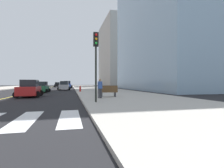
{
  "coord_description": "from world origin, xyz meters",
  "views": [
    {
      "loc": [
        6.34,
        -3.78,
        1.56
      ],
      "look_at": [
        15.88,
        35.18,
        1.23
      ],
      "focal_mm": 27.21,
      "sensor_mm": 36.0,
      "label": 1
    }
  ],
  "objects_px": {
    "car_blue_third": "(67,85)",
    "car_black_sixth": "(57,85)",
    "car_yellow_second": "(34,85)",
    "car_gray_fourth": "(29,86)",
    "car_silver_nearest": "(64,86)",
    "pedestrian_waiting_east": "(100,88)",
    "car_green_fifth": "(41,87)",
    "traffic_light_near_corner": "(96,53)",
    "park_bench": "(108,91)",
    "fire_hydrant": "(80,89)",
    "car_red_seventh": "(30,89)"
  },
  "relations": [
    {
      "from": "traffic_light_near_corner",
      "to": "pedestrian_waiting_east",
      "type": "distance_m",
      "value": 4.05
    },
    {
      "from": "car_silver_nearest",
      "to": "fire_hydrant",
      "type": "bearing_deg",
      "value": 107.71
    },
    {
      "from": "car_gray_fourth",
      "to": "car_black_sixth",
      "type": "relative_size",
      "value": 1.12
    },
    {
      "from": "traffic_light_near_corner",
      "to": "car_gray_fourth",
      "type": "bearing_deg",
      "value": -67.93
    },
    {
      "from": "car_yellow_second",
      "to": "car_gray_fourth",
      "type": "bearing_deg",
      "value": -79.49
    },
    {
      "from": "park_bench",
      "to": "fire_hydrant",
      "type": "bearing_deg",
      "value": 12.97
    },
    {
      "from": "car_blue_third",
      "to": "car_gray_fourth",
      "type": "xyz_separation_m",
      "value": [
        -7.08,
        -13.23,
        -0.06
      ]
    },
    {
      "from": "car_green_fifth",
      "to": "fire_hydrant",
      "type": "xyz_separation_m",
      "value": [
        5.94,
        -1.25,
        -0.23
      ]
    },
    {
      "from": "car_silver_nearest",
      "to": "pedestrian_waiting_east",
      "type": "distance_m",
      "value": 21.91
    },
    {
      "from": "car_red_seventh",
      "to": "car_yellow_second",
      "type": "bearing_deg",
      "value": -81.44
    },
    {
      "from": "car_red_seventh",
      "to": "pedestrian_waiting_east",
      "type": "bearing_deg",
      "value": 143.14
    },
    {
      "from": "car_silver_nearest",
      "to": "traffic_light_near_corner",
      "type": "distance_m",
      "value": 24.94
    },
    {
      "from": "car_silver_nearest",
      "to": "pedestrian_waiting_east",
      "type": "xyz_separation_m",
      "value": [
        3.89,
        -21.56,
        0.24
      ]
    },
    {
      "from": "car_yellow_second",
      "to": "fire_hydrant",
      "type": "distance_m",
      "value": 34.44
    },
    {
      "from": "car_yellow_second",
      "to": "car_black_sixth",
      "type": "bearing_deg",
      "value": 17.93
    },
    {
      "from": "car_green_fifth",
      "to": "fire_hydrant",
      "type": "distance_m",
      "value": 6.08
    },
    {
      "from": "car_gray_fourth",
      "to": "park_bench",
      "type": "xyz_separation_m",
      "value": [
        11.65,
        -19.91,
        -0.2
      ]
    },
    {
      "from": "car_silver_nearest",
      "to": "car_green_fifth",
      "type": "relative_size",
      "value": 1.07
    },
    {
      "from": "car_green_fifth",
      "to": "fire_hydrant",
      "type": "relative_size",
      "value": 4.43
    },
    {
      "from": "car_silver_nearest",
      "to": "car_red_seventh",
      "type": "xyz_separation_m",
      "value": [
        -3.08,
        -16.66,
        0.0
      ]
    },
    {
      "from": "car_yellow_second",
      "to": "park_bench",
      "type": "relative_size",
      "value": 2.45
    },
    {
      "from": "car_black_sixth",
      "to": "park_bench",
      "type": "relative_size",
      "value": 2.1
    },
    {
      "from": "car_blue_third",
      "to": "car_gray_fourth",
      "type": "relative_size",
      "value": 1.07
    },
    {
      "from": "car_yellow_second",
      "to": "car_black_sixth",
      "type": "relative_size",
      "value": 1.17
    },
    {
      "from": "car_green_fifth",
      "to": "car_silver_nearest",
      "type": "bearing_deg",
      "value": -108.28
    },
    {
      "from": "traffic_light_near_corner",
      "to": "park_bench",
      "type": "distance_m",
      "value": 5.49
    },
    {
      "from": "car_yellow_second",
      "to": "car_black_sixth",
      "type": "xyz_separation_m",
      "value": [
        7.1,
        2.06,
        -0.13
      ]
    },
    {
      "from": "car_silver_nearest",
      "to": "car_black_sixth",
      "type": "bearing_deg",
      "value": -81.35
    },
    {
      "from": "traffic_light_near_corner",
      "to": "car_black_sixth",
      "type": "bearing_deg",
      "value": -82.81
    },
    {
      "from": "car_gray_fourth",
      "to": "car_green_fifth",
      "type": "xyz_separation_m",
      "value": [
        3.53,
        -7.75,
        -0.08
      ]
    },
    {
      "from": "car_silver_nearest",
      "to": "park_bench",
      "type": "relative_size",
      "value": 2.33
    },
    {
      "from": "car_gray_fourth",
      "to": "car_black_sixth",
      "type": "bearing_deg",
      "value": 82.2
    },
    {
      "from": "car_black_sixth",
      "to": "car_red_seventh",
      "type": "bearing_deg",
      "value": 91.36
    },
    {
      "from": "car_black_sixth",
      "to": "car_yellow_second",
      "type": "bearing_deg",
      "value": 17.45
    },
    {
      "from": "car_yellow_second",
      "to": "car_red_seventh",
      "type": "xyz_separation_m",
      "value": [
        7.13,
        -39.1,
        -0.04
      ]
    },
    {
      "from": "car_black_sixth",
      "to": "traffic_light_near_corner",
      "type": "bearing_deg",
      "value": 98.5
    },
    {
      "from": "car_blue_third",
      "to": "car_green_fifth",
      "type": "bearing_deg",
      "value": 81.47
    },
    {
      "from": "pedestrian_waiting_east",
      "to": "car_green_fifth",
      "type": "bearing_deg",
      "value": 98.38
    },
    {
      "from": "car_yellow_second",
      "to": "park_bench",
      "type": "height_order",
      "value": "car_yellow_second"
    },
    {
      "from": "traffic_light_near_corner",
      "to": "park_bench",
      "type": "relative_size",
      "value": 2.78
    },
    {
      "from": "car_gray_fourth",
      "to": "car_green_fifth",
      "type": "height_order",
      "value": "car_gray_fourth"
    },
    {
      "from": "pedestrian_waiting_east",
      "to": "fire_hydrant",
      "type": "distance_m",
      "value": 12.16
    },
    {
      "from": "car_blue_third",
      "to": "car_black_sixth",
      "type": "distance_m",
      "value": 12.24
    },
    {
      "from": "car_yellow_second",
      "to": "pedestrian_waiting_east",
      "type": "xyz_separation_m",
      "value": [
        14.11,
        -43.99,
        0.2
      ]
    },
    {
      "from": "car_red_seventh",
      "to": "car_green_fifth",
      "type": "bearing_deg",
      "value": -91.17
    },
    {
      "from": "park_bench",
      "to": "fire_hydrant",
      "type": "height_order",
      "value": "park_bench"
    },
    {
      "from": "fire_hydrant",
      "to": "car_green_fifth",
      "type": "bearing_deg",
      "value": 168.13
    },
    {
      "from": "car_blue_third",
      "to": "traffic_light_near_corner",
      "type": "height_order",
      "value": "traffic_light_near_corner"
    },
    {
      "from": "park_bench",
      "to": "car_silver_nearest",
      "type": "bearing_deg",
      "value": 15.34
    },
    {
      "from": "car_red_seventh",
      "to": "car_gray_fourth",
      "type": "bearing_deg",
      "value": -79.17
    }
  ]
}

